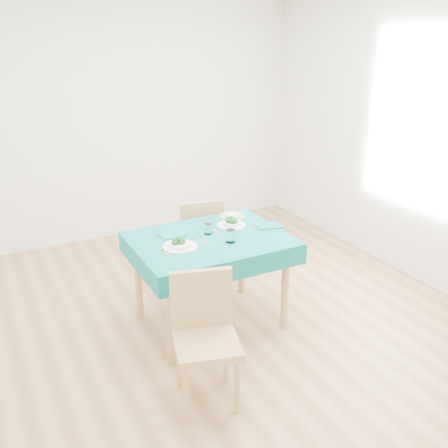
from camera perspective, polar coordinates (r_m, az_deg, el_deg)
name	(u,v)px	position (r m, az deg, el deg)	size (l,w,h in m)	color
room_shell	(224,162)	(3.73, 0.00, 7.15)	(4.02, 4.52, 2.73)	olive
table	(210,281)	(4.02, -1.58, -6.57)	(1.18, 0.90, 0.76)	#096062
chair_near	(206,334)	(3.16, -2.01, -12.42)	(0.40, 0.44, 1.00)	#AA8350
chair_far	(198,232)	(4.69, -2.99, -0.91)	(0.40, 0.43, 0.99)	#AA8350
bowl_near	(180,242)	(3.69, -5.07, -2.11)	(0.26, 0.26, 0.08)	white
bowl_far	(232,222)	(4.09, 0.88, 0.24)	(0.23, 0.23, 0.07)	white
fork_near	(166,254)	(3.61, -6.59, -3.38)	(0.02, 0.16, 0.00)	silver
knife_near	(204,243)	(3.77, -2.28, -2.15)	(0.02, 0.22, 0.00)	silver
fork_far	(213,229)	(4.02, -1.25, -0.62)	(0.02, 0.18, 0.00)	silver
knife_far	(258,229)	(4.04, 3.95, -0.53)	(0.02, 0.22, 0.00)	silver
napkin_near	(172,235)	(3.92, -5.92, -1.23)	(0.20, 0.14, 0.01)	#0C6B6C
napkin_far	(268,226)	(4.10, 5.11, -0.19)	(0.20, 0.14, 0.01)	#0C6B6C
tumbler_center	(208,229)	(3.92, -1.81, -0.56)	(0.07, 0.07, 0.08)	white
tumbler_side	(231,236)	(3.77, 0.76, -1.37)	(0.08, 0.08, 0.10)	white
side_plate	(232,216)	(4.31, 0.91, 0.93)	(0.22, 0.22, 0.01)	#8EC25F
bread_slice	(232,214)	(4.30, 0.91, 1.10)	(0.11, 0.11, 0.02)	beige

